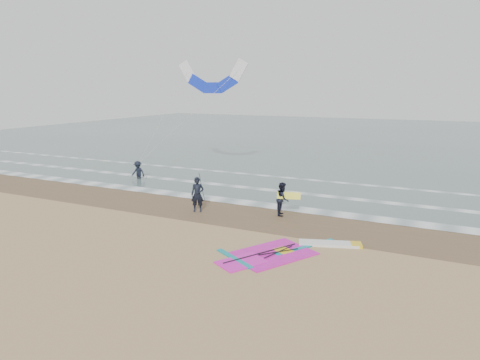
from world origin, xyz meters
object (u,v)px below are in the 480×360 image
at_px(person_standing, 197,195).
at_px(surf_kite, 212,79).
at_px(person_wading, 138,168).
at_px(windsurf_rig, 289,251).
at_px(person_walking, 282,199).

xyz_separation_m(person_standing, surf_kite, (-4.57, 10.12, 6.67)).
bearing_deg(person_standing, person_wading, 124.76).
distance_m(windsurf_rig, person_wading, 18.22).
bearing_deg(person_wading, person_standing, -34.40).
relative_size(person_walking, surf_kite, 0.23).
xyz_separation_m(person_walking, person_wading, (-13.45, 4.19, -0.04)).
bearing_deg(windsurf_rig, person_walking, 112.86).
distance_m(person_walking, person_wading, 14.09).
xyz_separation_m(windsurf_rig, person_standing, (-6.82, 3.68, 0.98)).
height_order(person_standing, person_wading, person_standing).
distance_m(person_standing, surf_kite, 12.95).
relative_size(person_standing, person_wading, 1.12).
xyz_separation_m(person_standing, person_walking, (4.65, 1.47, -0.08)).
xyz_separation_m(person_wading, surf_kite, (4.24, 4.46, 6.78)).
relative_size(person_wading, surf_kite, 0.22).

